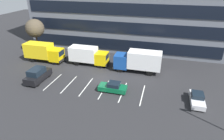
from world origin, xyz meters
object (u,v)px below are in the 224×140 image
at_px(box_truck_yellow_all, 43,52).
at_px(sedan_silver, 197,99).
at_px(box_truck_blue, 138,60).
at_px(sedan_forest, 113,87).
at_px(box_truck_yellow, 88,55).
at_px(suv_black, 38,75).
at_px(bare_tree, 35,28).

xyz_separation_m(box_truck_yellow_all, sedan_silver, (26.92, -7.07, -1.30)).
bearing_deg(sedan_silver, box_truck_blue, 140.16).
bearing_deg(sedan_forest, box_truck_yellow, 130.91).
xyz_separation_m(sedan_forest, sedan_silver, (11.20, 0.11, -0.01)).
height_order(box_truck_blue, sedan_silver, box_truck_blue).
relative_size(sedan_forest, suv_black, 0.83).
xyz_separation_m(box_truck_yellow_all, suv_black, (3.57, -7.26, -0.92)).
relative_size(box_truck_yellow, bare_tree, 1.01).
xyz_separation_m(suv_black, sedan_silver, (23.34, 0.19, -0.38)).
relative_size(box_truck_blue, sedan_silver, 2.03).
height_order(sedan_forest, bare_tree, bare_tree).
height_order(box_truck_yellow, box_truck_blue, box_truck_blue).
height_order(box_truck_yellow, suv_black, box_truck_yellow).
relative_size(box_truck_blue, suv_black, 1.67).
height_order(suv_black, sedan_silver, suv_black).
height_order(box_truck_yellow, sedan_silver, box_truck_yellow).
height_order(box_truck_blue, sedan_forest, box_truck_blue).
relative_size(box_truck_yellow, sedan_forest, 1.81).
xyz_separation_m(box_truck_blue, sedan_forest, (-2.44, -7.42, -1.41)).
bearing_deg(sedan_silver, sedan_forest, -179.44).
relative_size(box_truck_yellow_all, sedan_silver, 1.91).
bearing_deg(box_truck_yellow_all, sedan_forest, -24.56).
bearing_deg(box_truck_yellow, box_truck_yellow_all, -174.99).
bearing_deg(box_truck_yellow, sedan_forest, -49.09).
bearing_deg(sedan_silver, suv_black, -179.54).
height_order(box_truck_yellow_all, suv_black, box_truck_yellow_all).
distance_m(box_truck_yellow, suv_black, 9.63).
distance_m(box_truck_blue, bare_tree, 22.79).
height_order(box_truck_blue, bare_tree, bare_tree).
bearing_deg(box_truck_yellow, bare_tree, 165.67).
xyz_separation_m(box_truck_yellow, box_truck_yellow_all, (-8.82, -0.77, 0.09)).
xyz_separation_m(box_truck_yellow, suv_black, (-5.24, -8.03, -0.84)).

